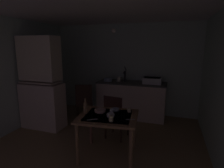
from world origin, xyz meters
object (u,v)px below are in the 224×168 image
hutch_cabinet (42,86)px  mixing_bowl_counter (108,80)px  chair_far_side (115,115)px  chair_by_counter (84,102)px  glass_bottle (85,107)px  sink_basin (152,80)px  mug_tall (129,110)px  serving_bowl_wide (115,109)px  hand_pump (125,75)px  dining_table (108,121)px

hutch_cabinet → mixing_bowl_counter: size_ratio=9.45×
chair_far_side → chair_by_counter: chair_by_counter is taller
chair_by_counter → glass_bottle: size_ratio=3.74×
hutch_cabinet → chair_far_side: size_ratio=2.27×
sink_basin → mug_tall: 1.67m
serving_bowl_wide → hand_pump: bearing=99.0°
dining_table → glass_bottle: size_ratio=4.02×
chair_by_counter → serving_bowl_wide: (1.07, -0.92, 0.24)m
sink_basin → mug_tall: sink_basin is taller
hutch_cabinet → dining_table: size_ratio=1.98×
sink_basin → hand_pump: bearing=176.4°
mixing_bowl_counter → serving_bowl_wide: size_ratio=1.48×
mug_tall → chair_by_counter: bearing=144.8°
dining_table → mug_tall: bearing=41.2°
sink_basin → chair_far_side: sink_basin is taller
sink_basin → serving_bowl_wide: bearing=-105.3°
sink_basin → mug_tall: (-0.19, -1.64, -0.24)m
dining_table → mug_tall: 0.40m
serving_bowl_wide → mug_tall: mug_tall is taller
sink_basin → hand_pump: 0.72m
dining_table → glass_bottle: (-0.39, -0.03, 0.21)m
sink_basin → chair_far_side: bearing=-113.6°
hutch_cabinet → sink_basin: (2.27, 1.25, 0.05)m
sink_basin → mug_tall: size_ratio=6.75×
mixing_bowl_counter → dining_table: size_ratio=0.21×
hutch_cabinet → hand_pump: bearing=39.8°
dining_table → serving_bowl_wide: (0.04, 0.26, 0.12)m
glass_bottle → chair_by_counter: bearing=118.2°
hand_pump → mixing_bowl_counter: size_ratio=1.82×
hand_pump → mug_tall: 1.79m
mug_tall → hutch_cabinet: bearing=169.4°
serving_bowl_wide → mug_tall: size_ratio=2.22×
serving_bowl_wide → glass_bottle: bearing=-145.2°
hand_pump → chair_far_side: 1.45m
chair_far_side → serving_bowl_wide: 0.46m
chair_by_counter → serving_bowl_wide: bearing=-40.7°
serving_bowl_wide → sink_basin: bearing=74.7°
dining_table → serving_bowl_wide: serving_bowl_wide is taller
chair_by_counter → chair_far_side: bearing=-29.9°
mixing_bowl_counter → chair_far_side: 1.43m
glass_bottle → mixing_bowl_counter: bearing=98.3°
sink_basin → mixing_bowl_counter: size_ratio=2.05×
sink_basin → mixing_bowl_counter: sink_basin is taller
dining_table → serving_bowl_wide: bearing=82.2°
dining_table → hand_pump: bearing=96.7°
chair_far_side → glass_bottle: glass_bottle is taller
hutch_cabinet → dining_table: hutch_cabinet is taller
hutch_cabinet → serving_bowl_wide: hutch_cabinet is taller
mixing_bowl_counter → serving_bowl_wide: mixing_bowl_counter is taller
hand_pump → glass_bottle: (-0.16, -1.97, -0.26)m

